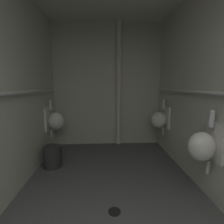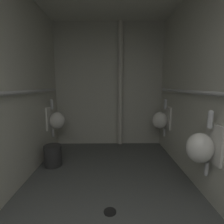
# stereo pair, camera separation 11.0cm
# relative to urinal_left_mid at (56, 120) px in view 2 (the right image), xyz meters

# --- Properties ---
(floor) EXTENTS (2.50, 4.18, 0.08)m
(floor) POSITION_rel_urinal_left_mid_xyz_m (1.04, -1.49, -0.72)
(floor) COLOR #4C4F4C
(floor) RESTS_ON ground
(wall_back) EXTENTS (2.50, 0.06, 2.70)m
(wall_back) POSITION_rel_urinal_left_mid_xyz_m (1.04, 0.56, 0.67)
(wall_back) COLOR beige
(wall_back) RESTS_ON ground
(urinal_left_mid) EXTENTS (0.32, 0.30, 0.76)m
(urinal_left_mid) POSITION_rel_urinal_left_mid_xyz_m (0.00, 0.00, 0.00)
(urinal_left_mid) COLOR silver
(urinal_right_mid) EXTENTS (0.32, 0.30, 0.76)m
(urinal_right_mid) POSITION_rel_urinal_left_mid_xyz_m (2.09, -1.47, 0.00)
(urinal_right_mid) COLOR silver
(urinal_right_far) EXTENTS (0.32, 0.30, 0.76)m
(urinal_right_far) POSITION_rel_urinal_left_mid_xyz_m (2.09, 0.00, 0.00)
(urinal_right_far) COLOR silver
(supply_pipe_right) EXTENTS (0.06, 3.45, 0.06)m
(supply_pipe_right) POSITION_rel_urinal_left_mid_xyz_m (2.18, -1.49, 0.59)
(supply_pipe_right) COLOR #B2B2B2
(standpipe_back_wall) EXTENTS (0.11, 0.11, 2.65)m
(standpipe_back_wall) POSITION_rel_urinal_left_mid_xyz_m (1.29, 0.45, 0.67)
(standpipe_back_wall) COLOR beige
(standpipe_back_wall) RESTS_ON ground
(floor_drain) EXTENTS (0.14, 0.14, 0.01)m
(floor_drain) POSITION_rel_urinal_left_mid_xyz_m (1.06, -1.61, -0.68)
(floor_drain) COLOR black
(floor_drain) RESTS_ON ground
(waste_bin) EXTENTS (0.29, 0.29, 0.36)m
(waste_bin) POSITION_rel_urinal_left_mid_xyz_m (0.09, -0.54, -0.50)
(waste_bin) COLOR #2D2D2D
(waste_bin) RESTS_ON ground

